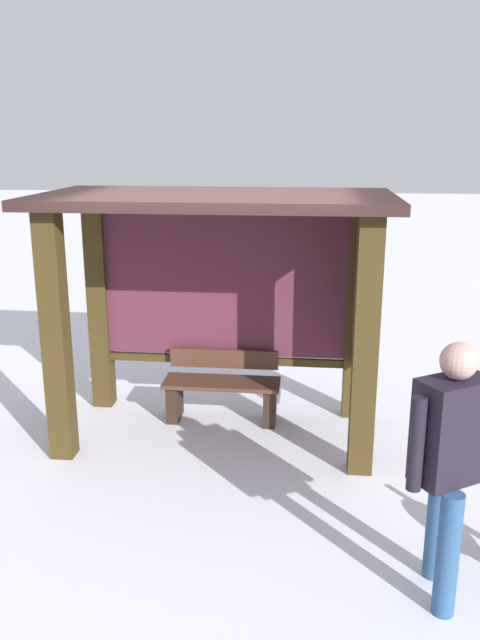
% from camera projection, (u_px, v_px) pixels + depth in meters
% --- Properties ---
extents(ground_plane, '(60.00, 60.00, 0.00)m').
position_uv_depth(ground_plane, '(218.00, 433.00, 6.57)').
color(ground_plane, white).
extents(bus_shelter, '(3.23, 1.75, 2.37)m').
position_uv_depth(bus_shelter, '(228.00, 265.00, 6.27)').
color(bus_shelter, '#3D2F13').
rests_on(bus_shelter, ground).
extents(bench_left_inside, '(1.20, 0.41, 0.72)m').
position_uv_depth(bench_left_inside, '(222.00, 390.00, 6.81)').
color(bench_left_inside, '#4D2F21').
rests_on(bench_left_inside, ground).
extents(person_walking, '(0.59, 0.56, 1.71)m').
position_uv_depth(person_walking, '(450.00, 452.00, 4.00)').
color(person_walking, black).
rests_on(person_walking, ground).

